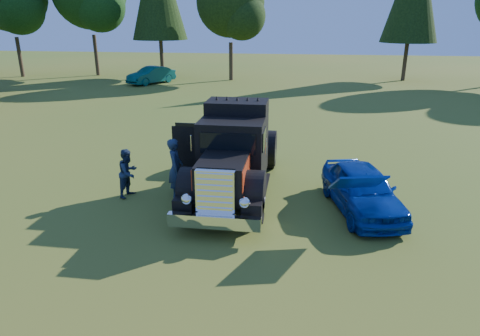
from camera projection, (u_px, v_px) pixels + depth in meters
name	position (u px, v px, depth m)	size (l,w,h in m)	color
ground	(204.00, 225.00, 12.32)	(120.00, 120.00, 0.00)	#3B5F1B
diamond_t_truck	(233.00, 157.00, 14.17)	(3.38, 7.16, 3.00)	black
hotrod_coupe	(362.00, 189.00, 13.02)	(2.56, 4.46, 1.89)	#0E079F
spectator_near	(176.00, 168.00, 13.98)	(0.72, 0.47, 1.98)	#1D2F45
spectator_far	(128.00, 173.00, 14.07)	(0.79, 0.62, 1.63)	navy
distant_teal_car	(151.00, 75.00, 37.93)	(1.57, 4.51, 1.49)	#0A3740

